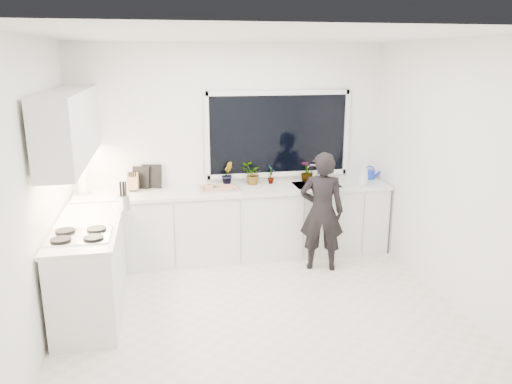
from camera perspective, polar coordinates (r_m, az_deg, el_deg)
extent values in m
cube|color=beige|center=(5.28, 0.38, -13.41)|extent=(4.00, 3.50, 0.02)
cube|color=white|center=(6.48, -2.72, 4.76)|extent=(4.00, 0.02, 2.70)
cube|color=white|center=(4.81, -23.75, -0.15)|extent=(0.02, 3.50, 2.70)
cube|color=white|center=(5.54, 21.26, 1.96)|extent=(0.02, 3.50, 2.70)
cube|color=white|center=(4.64, 0.44, 17.57)|extent=(4.00, 3.50, 0.02)
cube|color=black|center=(6.52, 2.56, 6.62)|extent=(1.80, 0.02, 1.00)
cube|color=white|center=(6.41, -2.21, -3.75)|extent=(3.92, 0.58, 0.88)
cube|color=white|center=(5.37, -18.36, -8.41)|extent=(0.58, 1.60, 0.88)
cube|color=silver|center=(6.27, -2.23, 0.20)|extent=(3.94, 0.62, 0.04)
cube|color=silver|center=(5.21, -18.78, -3.75)|extent=(0.62, 1.60, 0.04)
cube|color=white|center=(5.36, -20.46, 7.08)|extent=(0.34, 2.10, 0.70)
cube|color=silver|center=(6.52, 6.90, 0.42)|extent=(0.58, 0.42, 0.14)
cylinder|color=silver|center=(6.67, 6.42, 2.18)|extent=(0.03, 0.03, 0.22)
cube|color=black|center=(4.87, -19.55, -4.67)|extent=(0.56, 0.48, 0.03)
imported|color=black|center=(6.03, 7.52, -2.23)|extent=(0.61, 0.49, 1.46)
cube|color=#B3B2B7|center=(6.21, -4.26, 0.36)|extent=(0.51, 0.39, 0.03)
cube|color=#C3441A|center=(6.21, -4.26, 0.51)|extent=(0.47, 0.34, 0.01)
cylinder|color=blue|center=(6.92, 12.84, 1.99)|extent=(0.19, 0.19, 0.13)
cylinder|color=white|center=(6.33, -19.18, 0.92)|extent=(0.15, 0.15, 0.26)
cube|color=olive|center=(6.32, -13.88, 1.11)|extent=(0.14, 0.11, 0.22)
cylinder|color=silver|center=(5.57, -14.87, -1.15)|extent=(0.17, 0.17, 0.16)
cube|color=black|center=(6.41, -13.03, 1.62)|extent=(0.21, 0.10, 0.28)
cube|color=black|center=(6.40, -11.83, 1.77)|extent=(0.25, 0.08, 0.30)
imported|color=#26662D|center=(6.37, -3.33, 2.07)|extent=(0.18, 0.20, 0.31)
imported|color=#26662D|center=(6.43, -0.47, 2.06)|extent=(0.27, 0.24, 0.28)
imported|color=#26662D|center=(6.48, 1.71, 2.07)|extent=(0.11, 0.15, 0.26)
imported|color=#26662D|center=(6.60, 5.84, 2.33)|extent=(0.22, 0.22, 0.28)
imported|color=#D8BF66|center=(6.54, 12.21, 2.06)|extent=(0.13, 0.13, 0.31)
imported|color=#D8BF66|center=(6.54, 12.01, 1.57)|extent=(0.12, 0.12, 0.19)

